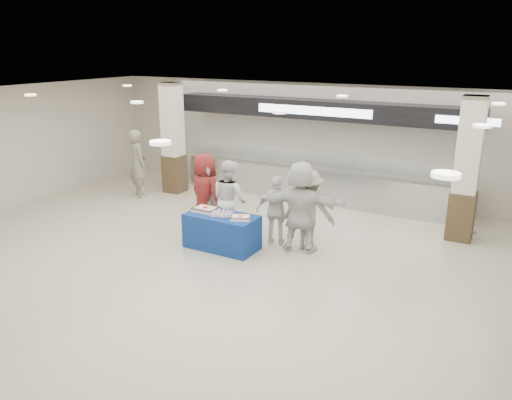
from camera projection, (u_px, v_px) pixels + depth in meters
The scene contains 15 objects.
ground at pixel (208, 272), 9.64m from camera, with size 14.00×14.00×0.00m, color beige.
serving_line at pixel (316, 160), 13.82m from camera, with size 8.70×0.85×2.80m.
column_left at pixel (173, 141), 14.54m from camera, with size 0.55×0.55×3.20m.
column_right at pixel (466, 173), 10.87m from camera, with size 0.55×0.55×3.20m.
display_table at pixel (222, 232), 10.70m from camera, with size 1.55×0.78×0.75m, color navy.
sheet_cake_left at pixel (205, 209), 10.82m from camera, with size 0.51×0.40×0.10m.
sheet_cake_right at pixel (240, 217), 10.32m from camera, with size 0.50×0.45×0.09m.
cupcake_tray at pixel (222, 214), 10.56m from camera, with size 0.54×0.48×0.07m.
civilian_maroon at pixel (205, 194), 11.46m from camera, with size 0.92×0.60×1.88m, color maroon.
soldier_a at pixel (207, 199), 11.46m from camera, with size 0.60×0.39×1.65m, color slate.
chef_tall at pixel (230, 199), 11.16m from camera, with size 0.87×0.68×1.80m, color white.
chef_short at pixel (277, 211), 10.79m from camera, with size 0.90×0.38×1.54m, color white.
soldier_b at pixel (308, 210), 10.52m from camera, with size 1.12×0.65×1.74m, color slate.
civilian_white at pixel (300, 207), 10.39m from camera, with size 1.82×0.58×1.96m, color silver.
soldier_bg at pixel (138, 163), 14.23m from camera, with size 0.71×0.47×1.95m, color slate.
Camera 1 is at (5.04, -7.27, 4.19)m, focal length 35.00 mm.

